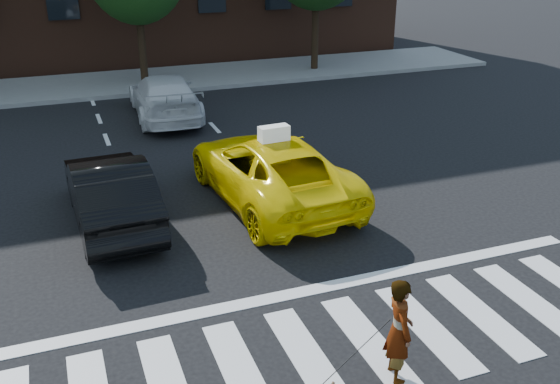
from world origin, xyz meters
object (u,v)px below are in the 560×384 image
black_sedan (110,192)px  white_suv (165,96)px  taxi (271,169)px  woman (399,330)px

black_sedan → white_suv: bearing=-111.3°
taxi → woman: woman is taller
taxi → black_sedan: bearing=-4.8°
black_sedan → woman: bearing=113.8°
taxi → white_suv: bearing=-86.6°
taxi → black_sedan: 3.46m
white_suv → woman: 13.42m
black_sedan → taxi: bearing=177.3°
white_suv → woman: size_ratio=3.09×
woman → white_suv: bearing=12.5°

